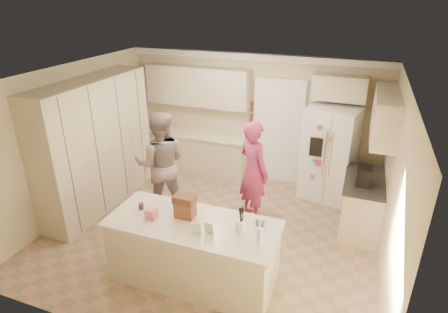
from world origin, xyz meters
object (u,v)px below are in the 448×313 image
at_px(dollhouse_body, 185,209).
at_px(coffee_maker, 364,176).
at_px(refrigerator, 329,154).
at_px(teen_boy, 161,164).
at_px(tissue_box, 151,214).
at_px(utensil_crock, 241,226).
at_px(island_base, 194,252).
at_px(teen_girl, 253,171).

bearing_deg(dollhouse_body, coffee_maker, 39.29).
relative_size(refrigerator, teen_boy, 0.96).
height_order(refrigerator, dollhouse_body, refrigerator).
bearing_deg(teen_boy, refrigerator, -174.52).
xyz_separation_m(tissue_box, dollhouse_body, (0.40, 0.20, 0.04)).
relative_size(utensil_crock, dollhouse_body, 0.58).
distance_m(refrigerator, dollhouse_body, 3.30).
height_order(utensil_crock, tissue_box, utensil_crock).
relative_size(refrigerator, coffee_maker, 6.00).
distance_m(tissue_box, dollhouse_body, 0.45).
relative_size(coffee_maker, dollhouse_body, 1.15).
distance_m(coffee_maker, dollhouse_body, 2.84).
distance_m(island_base, tissue_box, 0.79).
distance_m(coffee_maker, tissue_box, 3.28).
bearing_deg(teen_boy, tissue_box, 90.23).
distance_m(teen_boy, teen_girl, 1.61).
bearing_deg(teen_boy, teen_girl, 168.27).
xyz_separation_m(refrigerator, dollhouse_body, (-1.58, -2.89, 0.14)).
bearing_deg(teen_boy, island_base, 106.77).
bearing_deg(teen_girl, coffee_maker, -140.18).
bearing_deg(utensil_crock, teen_girl, 101.22).
xyz_separation_m(refrigerator, utensil_crock, (-0.78, -2.94, 0.10)).
distance_m(dollhouse_body, teen_boy, 1.73).
relative_size(refrigerator, tissue_box, 12.86).
bearing_deg(utensil_crock, refrigerator, 75.13).
xyz_separation_m(coffee_maker, tissue_box, (-2.60, -2.00, -0.07)).
relative_size(teen_boy, teen_girl, 1.05).
bearing_deg(tissue_box, teen_boy, 115.01).
bearing_deg(utensil_crock, dollhouse_body, 176.42).
relative_size(refrigerator, dollhouse_body, 6.92).
bearing_deg(teen_girl, refrigerator, -96.97).
xyz_separation_m(refrigerator, tissue_box, (-1.98, -3.09, 0.10)).
bearing_deg(utensil_crock, coffee_maker, 52.88).
relative_size(tissue_box, teen_boy, 0.07).
height_order(island_base, teen_girl, teen_girl).
relative_size(refrigerator, teen_girl, 1.00).
distance_m(refrigerator, island_base, 3.35).
xyz_separation_m(dollhouse_body, teen_boy, (-1.11, 1.32, -0.09)).
relative_size(refrigerator, island_base, 0.82).
xyz_separation_m(coffee_maker, island_base, (-2.05, -1.90, -0.63)).
bearing_deg(teen_boy, utensil_crock, 119.54).
height_order(refrigerator, coffee_maker, refrigerator).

